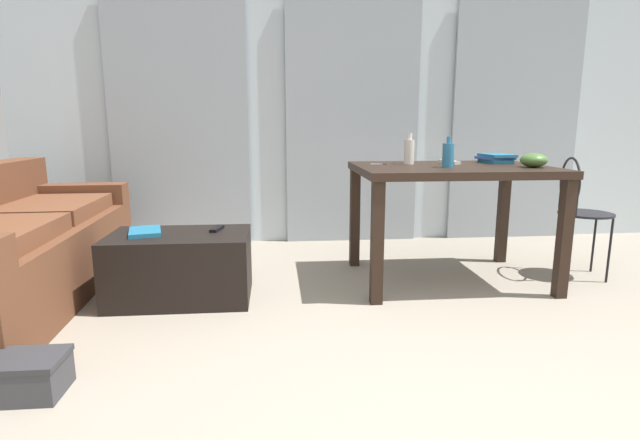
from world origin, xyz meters
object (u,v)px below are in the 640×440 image
at_px(coffee_table, 181,266).
at_px(bottle_far, 448,155).
at_px(couch, 10,250).
at_px(tv_remote_on_table, 449,162).
at_px(book_stack, 496,158).
at_px(tv_remote_primary, 217,229).
at_px(magazine, 145,232).
at_px(craft_table, 451,181).
at_px(scissors, 381,164).
at_px(bowl, 534,160).
at_px(shoebox, 23,376).
at_px(wire_chair, 578,203).
at_px(bottle_near, 409,151).

bearing_deg(coffee_table, bottle_far, 3.58).
distance_m(couch, tv_remote_on_table, 2.88).
height_order(coffee_table, book_stack, book_stack).
relative_size(tv_remote_primary, magazine, 0.60).
relative_size(book_stack, magazine, 1.06).
bearing_deg(craft_table, coffee_table, -173.00).
bearing_deg(tv_remote_on_table, craft_table, -123.20).
relative_size(tv_remote_on_table, tv_remote_primary, 1.16).
xyz_separation_m(coffee_table, craft_table, (1.77, 0.22, 0.48)).
distance_m(book_stack, scissors, 0.85).
relative_size(craft_table, book_stack, 4.56).
height_order(book_stack, magazine, book_stack).
bearing_deg(craft_table, bowl, -18.45).
height_order(bottle_far, shoebox, bottle_far).
xyz_separation_m(wire_chair, tv_remote_primary, (-2.47, -0.14, -0.11)).
height_order(couch, magazine, couch).
bearing_deg(bottle_far, craft_table, 58.06).
relative_size(bottle_near, magazine, 0.81).
height_order(craft_table, shoebox, craft_table).
relative_size(book_stack, tv_remote_primary, 1.77).
xyz_separation_m(coffee_table, wire_chair, (2.69, 0.22, 0.32)).
relative_size(scissors, shoebox, 0.38).
relative_size(wire_chair, book_stack, 3.05).
relative_size(craft_table, shoebox, 3.93).
distance_m(coffee_table, tv_remote_on_table, 1.95).
xyz_separation_m(tv_remote_primary, shoebox, (-0.65, -1.15, -0.34)).
relative_size(scissors, magazine, 0.47).
height_order(bottle_near, book_stack, bottle_near).
distance_m(couch, scissors, 2.40).
relative_size(book_stack, tv_remote_on_table, 1.52).
height_order(tv_remote_primary, magazine, magazine).
relative_size(bottle_near, shoebox, 0.66).
height_order(book_stack, tv_remote_primary, book_stack).
height_order(craft_table, bowl, bowl).
bearing_deg(tv_remote_on_table, coffee_table, 172.90).
relative_size(bowl, magazine, 0.64).
distance_m(wire_chair, magazine, 2.90).
relative_size(bottle_far, shoebox, 0.60).
height_order(book_stack, scissors, book_stack).
height_order(bowl, book_stack, bowl).
xyz_separation_m(craft_table, tv_remote_on_table, (0.04, 0.17, 0.12)).
distance_m(coffee_table, bottle_near, 1.71).
bearing_deg(shoebox, wire_chair, 22.39).
height_order(coffee_table, craft_table, craft_table).
bearing_deg(coffee_table, book_stack, 11.13).
bearing_deg(tv_remote_on_table, tv_remote_primary, 171.71).
distance_m(craft_table, book_stack, 0.47).
distance_m(scissors, shoebox, 2.38).
xyz_separation_m(couch, bowl, (3.26, 0.01, 0.52)).
distance_m(bottle_near, magazine, 1.82).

